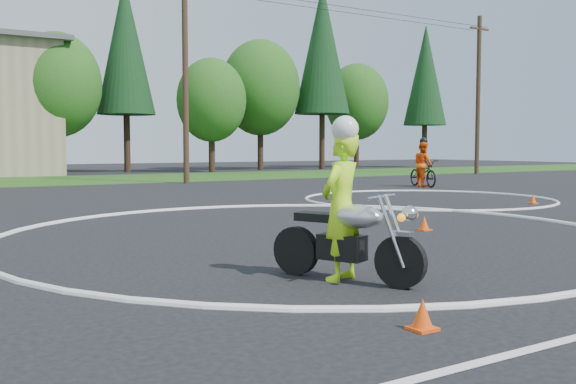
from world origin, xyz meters
TOP-DOWN VIEW (x-y plane):
  - ground at (0.00, 0.00)m, footprint 120.00×120.00m
  - grass_strip at (0.00, 27.00)m, footprint 120.00×10.00m
  - course_markings at (2.17, 4.35)m, footprint 19.05×19.05m
  - primary_motorcycle at (-2.10, -0.95)m, footprint 1.08×2.04m
  - rider_primary_grp at (-2.12, -0.82)m, footprint 0.83×0.71m
  - rider_second_grp at (12.74, 13.11)m, footprint 1.35×2.37m
  - traffic_cones at (3.44, 1.47)m, footprint 23.15×8.41m
  - treeline at (14.78, 34.61)m, footprint 38.20×8.10m
  - utility_poles at (5.00, 21.00)m, footprint 41.60×1.12m

SIDE VIEW (x-z plane):
  - ground at x=0.00m, z-range 0.00..0.00m
  - course_markings at x=2.17m, z-range -0.05..0.07m
  - grass_strip at x=0.00m, z-range 0.00..0.02m
  - traffic_cones at x=3.44m, z-range -0.01..0.29m
  - primary_motorcycle at x=-2.10m, z-range -0.02..1.13m
  - rider_second_grp at x=12.74m, z-range -0.32..1.84m
  - rider_primary_grp at x=-2.12m, z-range -0.04..2.09m
  - utility_poles at x=5.00m, z-range 0.20..10.20m
  - treeline at x=14.78m, z-range -0.64..13.88m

